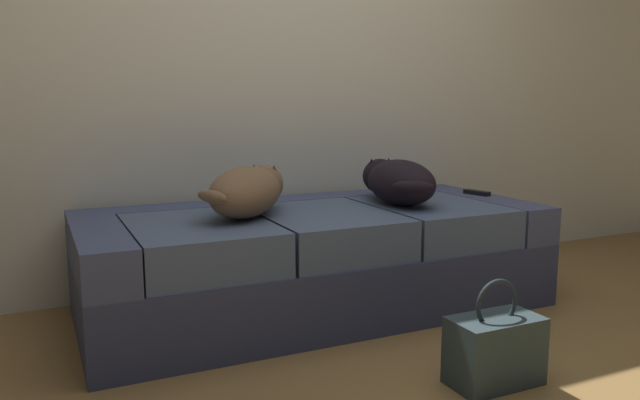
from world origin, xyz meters
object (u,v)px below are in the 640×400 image
at_px(dog_tan, 249,191).
at_px(tv_remote, 477,193).
at_px(couch, 315,259).
at_px(handbag, 495,349).
at_px(dog_dark, 397,181).

xyz_separation_m(dog_tan, tv_remote, (1.31, 0.06, -0.10)).
distance_m(couch, handbag, 1.03).
bearing_deg(dog_tan, handbag, -59.91).
height_order(dog_dark, handbag, dog_dark).
bearing_deg(couch, handbag, -77.24).
height_order(tv_remote, handbag, tv_remote).
bearing_deg(couch, tv_remote, 1.96).
xyz_separation_m(dog_tan, dog_dark, (0.76, 0.00, -0.00)).
relative_size(dog_tan, tv_remote, 3.77).
distance_m(couch, tv_remote, 1.01).
bearing_deg(dog_dark, couch, 176.52).
relative_size(dog_tan, dog_dark, 0.87).
bearing_deg(tv_remote, handbag, -138.71).
bearing_deg(dog_tan, tv_remote, 2.75).
height_order(couch, handbag, couch).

